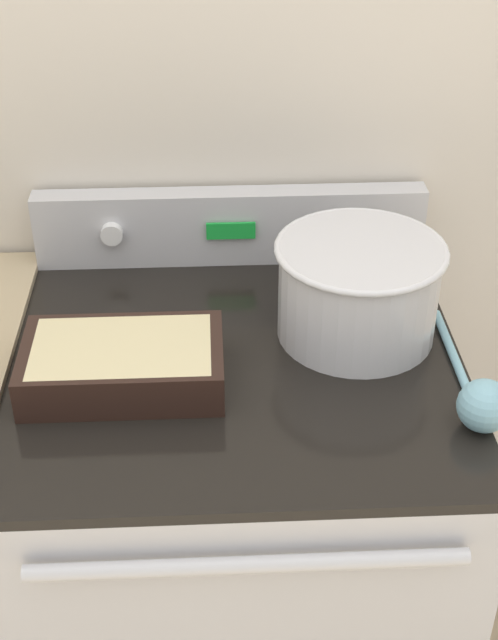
% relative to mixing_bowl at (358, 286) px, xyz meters
% --- Properties ---
extents(kitchen_wall, '(8.00, 0.05, 2.50)m').
position_rel_mixing_bowl_xyz_m(kitchen_wall, '(-0.20, 0.32, 0.21)').
color(kitchen_wall, beige).
rests_on(kitchen_wall, ground_plane).
extents(stove_range, '(0.72, 0.71, 0.95)m').
position_rel_mixing_bowl_xyz_m(stove_range, '(-0.20, -0.06, -0.57)').
color(stove_range, '#BCBCC1').
rests_on(stove_range, ground_plane).
extents(control_panel, '(0.72, 0.07, 0.14)m').
position_rel_mixing_bowl_xyz_m(control_panel, '(-0.20, 0.26, -0.02)').
color(control_panel, '#BCBCC1').
rests_on(control_panel, stove_range).
extents(mixing_bowl, '(0.28, 0.28, 0.17)m').
position_rel_mixing_bowl_xyz_m(mixing_bowl, '(0.00, 0.00, 0.00)').
color(mixing_bowl, silver).
rests_on(mixing_bowl, stove_range).
extents(casserole_dish, '(0.31, 0.18, 0.07)m').
position_rel_mixing_bowl_xyz_m(casserole_dish, '(-0.38, -0.12, -0.05)').
color(casserole_dish, black).
rests_on(casserole_dish, stove_range).
extents(ladle, '(0.08, 0.33, 0.08)m').
position_rel_mixing_bowl_xyz_m(ladle, '(0.15, -0.23, -0.06)').
color(ladle, '#7AB2C6').
rests_on(ladle, stove_range).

